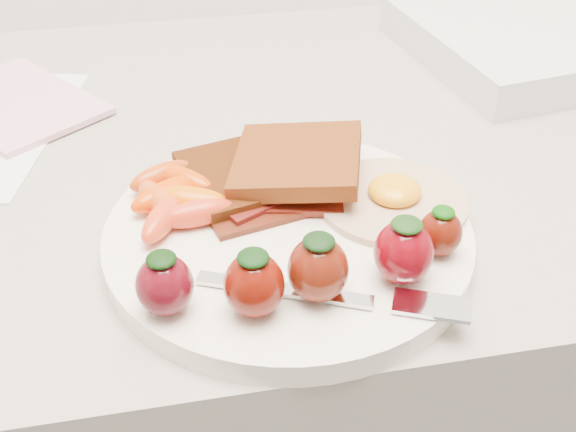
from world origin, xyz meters
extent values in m
cylinder|color=white|center=(-0.02, 1.53, 0.91)|extent=(0.27, 0.27, 0.02)
cube|color=black|center=(-0.04, 1.60, 0.93)|extent=(0.12, 0.12, 0.01)
cube|color=#4A1909|center=(0.00, 1.59, 0.94)|extent=(0.12, 0.12, 0.02)
cylinder|color=beige|center=(0.07, 1.54, 0.92)|extent=(0.14, 0.14, 0.01)
ellipsoid|color=orange|center=(0.07, 1.55, 0.93)|extent=(0.05, 0.05, 0.02)
cube|color=#370806|center=(-0.03, 1.54, 0.92)|extent=(0.09, 0.04, 0.00)
cube|color=#411307|center=(-0.01, 1.55, 0.92)|extent=(0.09, 0.04, 0.00)
cube|color=#490808|center=(-0.02, 1.56, 0.92)|extent=(0.08, 0.06, 0.00)
ellipsoid|color=#E63E00|center=(-0.10, 1.58, 0.93)|extent=(0.07, 0.05, 0.02)
ellipsoid|color=#E36401|center=(-0.09, 1.57, 0.93)|extent=(0.07, 0.04, 0.02)
ellipsoid|color=red|center=(-0.10, 1.55, 0.93)|extent=(0.04, 0.06, 0.02)
ellipsoid|color=#D04303|center=(-0.09, 1.59, 0.93)|extent=(0.06, 0.05, 0.02)
ellipsoid|color=#BD3E0B|center=(-0.10, 1.60, 0.93)|extent=(0.06, 0.04, 0.02)
ellipsoid|color=red|center=(-0.08, 1.55, 0.93)|extent=(0.06, 0.03, 0.02)
ellipsoid|color=#D74E17|center=(-0.11, 1.57, 0.93)|extent=(0.04, 0.06, 0.02)
ellipsoid|color=#510811|center=(-0.11, 1.46, 0.94)|extent=(0.04, 0.04, 0.04)
ellipsoid|color=black|center=(-0.11, 1.46, 0.96)|extent=(0.02, 0.02, 0.01)
ellipsoid|color=#590C03|center=(-0.05, 1.45, 0.94)|extent=(0.04, 0.04, 0.04)
ellipsoid|color=black|center=(-0.05, 1.45, 0.96)|extent=(0.02, 0.02, 0.01)
ellipsoid|color=#541307|center=(-0.01, 1.46, 0.94)|extent=(0.04, 0.04, 0.04)
ellipsoid|color=black|center=(-0.01, 1.46, 0.96)|extent=(0.02, 0.02, 0.01)
ellipsoid|color=#64020B|center=(0.05, 1.46, 0.94)|extent=(0.04, 0.04, 0.04)
ellipsoid|color=#13330C|center=(0.05, 1.46, 0.96)|extent=(0.02, 0.02, 0.01)
ellipsoid|color=#4F1006|center=(0.08, 1.48, 0.94)|extent=(0.03, 0.03, 0.03)
ellipsoid|color=#0B4406|center=(0.08, 1.48, 0.95)|extent=(0.02, 0.02, 0.01)
cube|color=silver|center=(-0.03, 1.46, 0.92)|extent=(0.11, 0.06, 0.00)
cube|color=silver|center=(0.06, 1.43, 0.92)|extent=(0.05, 0.04, 0.00)
cube|color=#E0A4B7|center=(-0.24, 1.80, 0.91)|extent=(0.20, 0.21, 0.01)
cube|color=silver|center=(0.35, 1.82, 0.92)|extent=(0.35, 0.30, 0.04)
camera|label=1|loc=(-0.10, 1.12, 1.24)|focal=45.00mm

